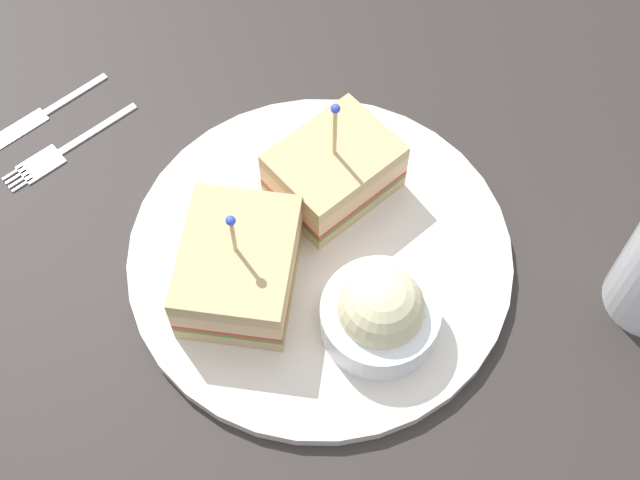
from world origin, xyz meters
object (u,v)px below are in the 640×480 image
Objects in this scene: plate at (320,256)px; fork at (57,153)px; sandwich_half_front at (239,267)px; sandwich_half_back at (334,171)px; coleslaw_bowl at (380,313)px; knife at (32,120)px.

plate is 23.95cm from fork.
sandwich_half_back reaches higher than sandwich_half_front.
sandwich_half_back is at bearing 29.68° from plate.
sandwich_half_front is 1.19× the size of sandwich_half_back.
sandwich_half_back is 0.85× the size of fork.
sandwich_half_back is at bearing 55.31° from coleslaw_bowl.
plate is 2.34× the size of fork.
knife is at bearing 101.69° from plate.
fork is (-0.70, 20.21, -3.67)cm from sandwich_half_front.
sandwich_half_front is 20.55cm from fork.
fork is (-6.53, 23.03, -0.40)cm from plate.
fork is at bearing 98.72° from coleslaw_bowl.
plate is at bearing -78.31° from knife.
sandwich_half_back reaches higher than knife.
plate is 2.23× the size of knife.
fork is at bearing 91.99° from sandwich_half_front.
plate is 2.31× the size of sandwich_half_front.
coleslaw_bowl is (3.94, -10.05, -0.37)cm from sandwich_half_front.
sandwich_half_front reaches higher than fork.
fork is 0.95× the size of knife.
plate is 3.42× the size of coleslaw_bowl.
knife is (-10.76, 24.31, -3.53)cm from sandwich_half_back.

